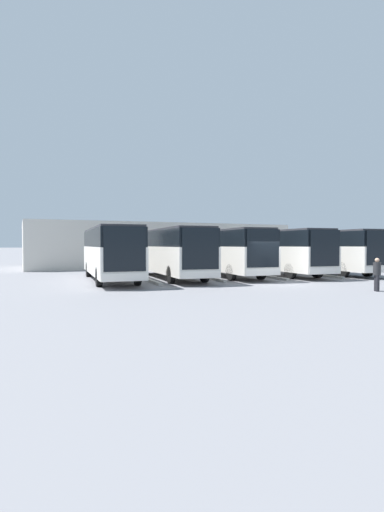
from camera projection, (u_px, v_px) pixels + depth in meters
name	position (u px, v px, depth m)	size (l,w,h in m)	color
ground_plane	(275.00, 284.00, 23.47)	(600.00, 600.00, 0.00)	slate
bus_0	(324.00, 250.00, 31.77)	(3.33, 11.81, 3.36)	silver
curb_divider_0	(317.00, 275.00, 29.40)	(0.24, 5.64, 0.15)	#9E9E99
bus_1	(276.00, 250.00, 30.45)	(3.33, 11.81, 3.36)	silver
curb_divider_1	(266.00, 276.00, 28.08)	(0.24, 5.64, 0.15)	#9E9E99
bus_2	(224.00, 251.00, 29.26)	(3.33, 11.81, 3.36)	silver
curb_divider_2	(208.00, 278.00, 26.89)	(0.24, 5.64, 0.15)	#9E9E99
bus_3	(171.00, 251.00, 27.32)	(3.33, 11.81, 3.36)	silver
curb_divider_3	(149.00, 280.00, 24.94)	(0.24, 5.64, 0.15)	#9E9E99
bus_4	(110.00, 252.00, 25.57)	(3.33, 11.81, 3.36)	silver
pedestrian	(377.00, 273.00, 19.75)	(0.50, 0.50, 1.65)	black
station_building	(157.00, 245.00, 43.54)	(26.99, 13.39, 4.48)	beige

